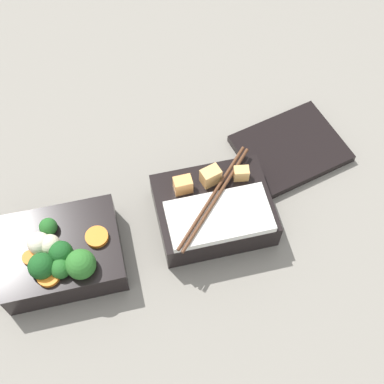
# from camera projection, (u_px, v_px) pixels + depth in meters

# --- Properties ---
(ground_plane) EXTENTS (3.00, 3.00, 0.00)m
(ground_plane) POSITION_uv_depth(u_px,v_px,m) (138.00, 245.00, 0.81)
(ground_plane) COLOR gray
(bento_tray_vegetable) EXTENTS (0.17, 0.14, 0.08)m
(bento_tray_vegetable) POSITION_uv_depth(u_px,v_px,m) (60.00, 255.00, 0.77)
(bento_tray_vegetable) COLOR black
(bento_tray_vegetable) RESTS_ON ground_plane
(bento_tray_rice) EXTENTS (0.17, 0.15, 0.08)m
(bento_tray_rice) POSITION_uv_depth(u_px,v_px,m) (212.00, 210.00, 0.81)
(bento_tray_rice) COLOR black
(bento_tray_rice) RESTS_ON ground_plane
(bento_lid) EXTENTS (0.20, 0.17, 0.01)m
(bento_lid) POSITION_uv_depth(u_px,v_px,m) (289.00, 149.00, 0.90)
(bento_lid) COLOR black
(bento_lid) RESTS_ON ground_plane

